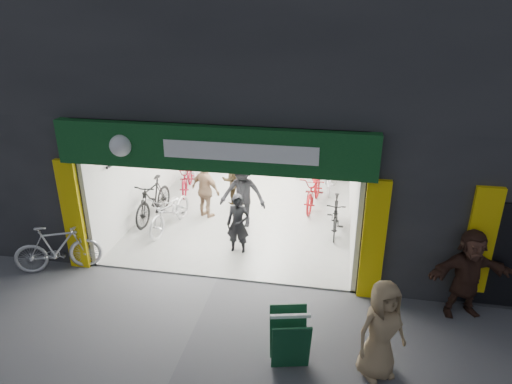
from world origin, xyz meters
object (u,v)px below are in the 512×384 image
(bike_right_front, at_px, (336,216))
(pedestrian_near, at_px, (381,330))
(parked_bike, at_px, (58,248))
(bike_left_front, at_px, (170,211))
(sandwich_board, at_px, (290,338))

(bike_right_front, xyz_separation_m, pedestrian_near, (0.80, -4.88, 0.38))
(parked_bike, bearing_deg, bike_left_front, -60.32)
(bike_right_front, xyz_separation_m, sandwich_board, (-0.64, -4.93, 0.03))
(bike_left_front, height_order, parked_bike, parked_bike)
(sandwich_board, bearing_deg, bike_left_front, 117.08)
(bike_right_front, bearing_deg, sandwich_board, -96.87)
(bike_right_front, distance_m, sandwich_board, 4.97)
(parked_bike, bearing_deg, sandwich_board, -133.79)
(parked_bike, bearing_deg, pedestrian_near, -129.56)
(sandwich_board, bearing_deg, pedestrian_near, -11.46)
(bike_left_front, bearing_deg, pedestrian_near, -30.34)
(parked_bike, height_order, sandwich_board, parked_bike)
(parked_bike, relative_size, sandwich_board, 1.93)
(parked_bike, xyz_separation_m, sandwich_board, (5.46, -1.96, -0.03))
(bike_right_front, height_order, pedestrian_near, pedestrian_near)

